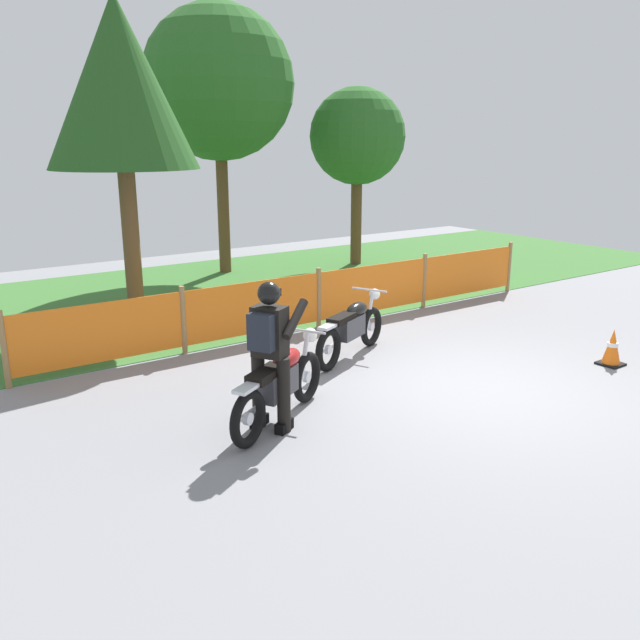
{
  "coord_description": "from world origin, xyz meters",
  "views": [
    {
      "loc": [
        -6.3,
        -5.43,
        3.15
      ],
      "look_at": [
        -1.58,
        1.24,
        0.9
      ],
      "focal_mm": 36.95,
      "sensor_mm": 36.0,
      "label": 1
    }
  ],
  "objects_px": {
    "motorcycle_lead": "(351,328)",
    "traffic_cone": "(612,348)",
    "motorcycle_trailing": "(280,384)",
    "rider_trailing": "(270,348)"
  },
  "relations": [
    {
      "from": "motorcycle_lead",
      "to": "traffic_cone",
      "type": "relative_size",
      "value": 3.49
    },
    {
      "from": "motorcycle_lead",
      "to": "motorcycle_trailing",
      "type": "relative_size",
      "value": 1.02
    },
    {
      "from": "rider_trailing",
      "to": "traffic_cone",
      "type": "xyz_separation_m",
      "value": [
        5.14,
        -0.96,
        -0.69
      ]
    },
    {
      "from": "motorcycle_lead",
      "to": "rider_trailing",
      "type": "xyz_separation_m",
      "value": [
        -2.29,
        -1.48,
        0.5
      ]
    },
    {
      "from": "motorcycle_trailing",
      "to": "traffic_cone",
      "type": "xyz_separation_m",
      "value": [
        4.95,
        -1.07,
        -0.2
      ]
    },
    {
      "from": "motorcycle_trailing",
      "to": "rider_trailing",
      "type": "bearing_deg",
      "value": -179.49
    },
    {
      "from": "motorcycle_trailing",
      "to": "rider_trailing",
      "type": "distance_m",
      "value": 0.53
    },
    {
      "from": "motorcycle_lead",
      "to": "traffic_cone",
      "type": "distance_m",
      "value": 3.76
    },
    {
      "from": "motorcycle_trailing",
      "to": "traffic_cone",
      "type": "bearing_deg",
      "value": -41.69
    },
    {
      "from": "motorcycle_lead",
      "to": "rider_trailing",
      "type": "bearing_deg",
      "value": -171.48
    }
  ]
}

